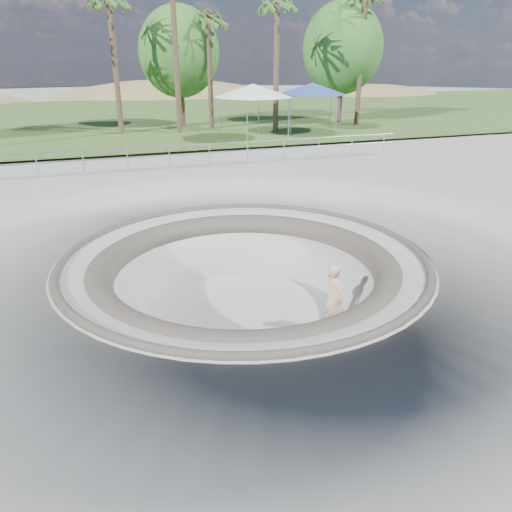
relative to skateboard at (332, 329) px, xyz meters
name	(u,v)px	position (x,y,z in m)	size (l,w,h in m)	color
ground	(244,257)	(-2.02, 1.62, 1.83)	(180.00, 180.00, 0.00)	#A4A49F
skate_bowl	(245,314)	(-2.02, 1.62, 0.00)	(14.00, 14.00, 4.10)	#A4A49F
grass_strip	(127,117)	(-2.02, 35.62, 2.05)	(180.00, 36.00, 0.12)	#425C25
distant_hills	(144,152)	(1.76, 58.79, -5.19)	(103.20, 45.00, 28.60)	olive
safety_railing	(170,156)	(-2.02, 13.62, 2.52)	(25.00, 0.06, 1.03)	gray
skateboard	(332,329)	(0.00, 0.00, 0.00)	(0.91, 0.46, 0.09)	olive
skater	(334,297)	(0.00, 0.00, 1.00)	(0.71, 0.47, 1.96)	tan
canopy_white	(253,91)	(4.30, 19.62, 5.05)	(6.34, 6.34, 3.35)	gray
canopy_blue	(312,89)	(9.27, 21.75, 4.95)	(6.06, 6.06, 3.24)	gray
palm_b	(109,1)	(-3.35, 25.04, 10.17)	(2.60, 2.60, 9.49)	brown
palm_d	(208,21)	(3.15, 25.73, 9.22)	(2.60, 2.60, 8.47)	brown
palm_e	(277,4)	(6.79, 22.19, 10.06)	(2.60, 2.60, 9.37)	brown
bushy_tree_mid	(179,52)	(1.48, 28.15, 7.27)	(5.90, 5.36, 8.50)	brown
bushy_tree_right	(343,48)	(13.67, 26.04, 7.55)	(6.20, 5.64, 8.95)	brown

